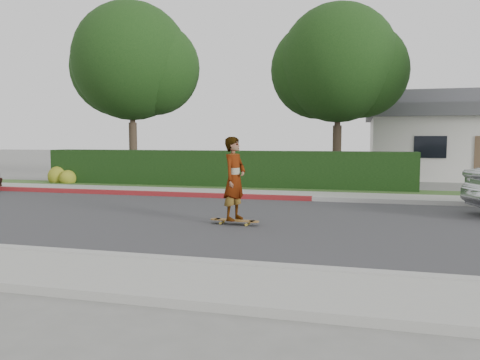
# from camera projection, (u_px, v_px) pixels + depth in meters

# --- Properties ---
(ground) EXTENTS (120.00, 120.00, 0.00)m
(ground) POSITION_uv_depth(u_px,v_px,m) (252.00, 222.00, 11.16)
(ground) COLOR slate
(ground) RESTS_ON ground
(road) EXTENTS (60.00, 8.00, 0.01)m
(road) POSITION_uv_depth(u_px,v_px,m) (252.00, 222.00, 11.16)
(road) COLOR #2D2D30
(road) RESTS_ON ground
(curb_near) EXTENTS (60.00, 0.20, 0.15)m
(curb_near) POSITION_uv_depth(u_px,v_px,m) (193.00, 263.00, 7.20)
(curb_near) COLOR #9E9E99
(curb_near) RESTS_ON ground
(sidewalk_near) EXTENTS (60.00, 1.60, 0.12)m
(sidewalk_near) POSITION_uv_depth(u_px,v_px,m) (169.00, 281.00, 6.33)
(sidewalk_near) COLOR gray
(sidewalk_near) RESTS_ON ground
(curb_far) EXTENTS (60.00, 0.20, 0.15)m
(curb_far) POSITION_uv_depth(u_px,v_px,m) (281.00, 198.00, 15.11)
(curb_far) COLOR #9E9E99
(curb_far) RESTS_ON ground
(curb_red_section) EXTENTS (12.00, 0.21, 0.15)m
(curb_red_section) POSITION_uv_depth(u_px,v_px,m) (140.00, 193.00, 16.36)
(curb_red_section) COLOR maroon
(curb_red_section) RESTS_ON ground
(sidewalk_far) EXTENTS (60.00, 1.60, 0.12)m
(sidewalk_far) POSITION_uv_depth(u_px,v_px,m) (285.00, 195.00, 15.98)
(sidewalk_far) COLOR gray
(sidewalk_far) RESTS_ON ground
(planting_strip) EXTENTS (60.00, 1.60, 0.10)m
(planting_strip) POSITION_uv_depth(u_px,v_px,m) (292.00, 190.00, 17.52)
(planting_strip) COLOR #2D4C1E
(planting_strip) RESTS_ON ground
(hedge) EXTENTS (15.00, 1.00, 1.50)m
(hedge) POSITION_uv_depth(u_px,v_px,m) (220.00, 169.00, 18.79)
(hedge) COLOR black
(hedge) RESTS_ON ground
(flowering_shrub) EXTENTS (1.40, 1.00, 0.90)m
(flowering_shrub) POSITION_uv_depth(u_px,v_px,m) (62.00, 177.00, 20.13)
(flowering_shrub) COLOR #2D4C19
(flowering_shrub) RESTS_ON ground
(tree_left) EXTENTS (5.99, 5.21, 8.00)m
(tree_left) POSITION_uv_depth(u_px,v_px,m) (133.00, 65.00, 20.95)
(tree_left) COLOR #33261C
(tree_left) RESTS_ON ground
(tree_center) EXTENTS (5.66, 4.84, 7.44)m
(tree_center) POSITION_uv_depth(u_px,v_px,m) (338.00, 67.00, 19.21)
(tree_center) COLOR #33261C
(tree_center) RESTS_ON ground
(house) EXTENTS (10.60, 8.60, 4.30)m
(house) POSITION_uv_depth(u_px,v_px,m) (471.00, 136.00, 24.39)
(house) COLOR beige
(house) RESTS_ON ground
(skateboard) EXTENTS (1.19, 0.34, 0.11)m
(skateboard) POSITION_uv_depth(u_px,v_px,m) (235.00, 221.00, 10.76)
(skateboard) COLOR gold
(skateboard) RESTS_ON ground
(skateboarder) EXTENTS (0.63, 0.79, 1.91)m
(skateboarder) POSITION_uv_depth(u_px,v_px,m) (235.00, 179.00, 10.68)
(skateboarder) COLOR white
(skateboarder) RESTS_ON skateboard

